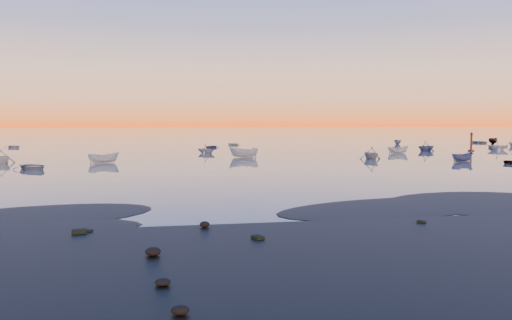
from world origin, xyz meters
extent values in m
plane|color=slate|center=(0.00, 100.00, 0.00)|extent=(600.00, 600.00, 0.00)
imported|color=slate|center=(-25.39, 28.52, 0.00)|extent=(4.58, 3.99, 1.08)
imported|color=#B7B8B3|center=(-19.13, 36.05, 0.00)|extent=(2.32, 3.95, 1.28)
imported|color=slate|center=(15.64, 36.31, 0.00)|extent=(3.91, 2.16, 1.30)
cylinder|color=#42150E|center=(39.85, 50.62, 0.05)|extent=(0.97, 0.97, 0.32)
cylinder|color=#42150E|center=(39.85, 50.62, 1.40)|extent=(0.34, 0.34, 2.79)
cone|color=#42150E|center=(39.85, 50.62, 3.06)|extent=(0.64, 0.64, 0.54)
camera|label=1|loc=(-11.27, -27.04, 5.09)|focal=35.00mm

